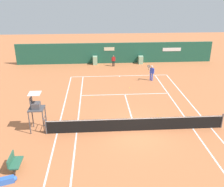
% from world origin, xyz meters
% --- Properties ---
extents(ground_plane, '(80.00, 80.00, 0.01)m').
position_xyz_m(ground_plane, '(-0.00, 0.58, 0.00)').
color(ground_plane, '#C67042').
extents(tennis_net, '(12.10, 0.10, 1.07)m').
position_xyz_m(tennis_net, '(0.00, 0.00, 0.51)').
color(tennis_net, '#4C4C51').
rests_on(tennis_net, ground_plane).
extents(sponsor_back_wall, '(25.00, 1.02, 2.60)m').
position_xyz_m(sponsor_back_wall, '(0.02, 16.97, 1.26)').
color(sponsor_back_wall, '#1E5642').
rests_on(sponsor_back_wall, ground_plane).
extents(umpire_chair, '(1.00, 1.00, 2.74)m').
position_xyz_m(umpire_chair, '(-6.59, 0.51, 1.77)').
color(umpire_chair, '#47474C').
rests_on(umpire_chair, ground_plane).
extents(player_bench, '(0.54, 1.10, 0.88)m').
position_xyz_m(player_bench, '(-7.04, -3.55, 0.51)').
color(player_bench, '#38383D').
rests_on(player_bench, ground_plane).
extents(equipment_bag, '(0.93, 0.52, 0.32)m').
position_xyz_m(equipment_bag, '(-7.12, -4.55, 0.16)').
color(equipment_bag, blue).
rests_on(equipment_bag, ground_plane).
extents(player_on_baseline, '(0.81, 0.64, 1.82)m').
position_xyz_m(player_on_baseline, '(3.18, 9.97, 0.96)').
color(player_on_baseline, blue).
rests_on(player_on_baseline, ground_plane).
extents(ball_kid_right_post, '(0.45, 0.21, 1.37)m').
position_xyz_m(ball_kid_right_post, '(-0.38, 15.47, 0.79)').
color(ball_kid_right_post, black).
rests_on(ball_kid_right_post, ground_plane).
extents(tennis_ball_mid_court, '(0.07, 0.07, 0.07)m').
position_xyz_m(tennis_ball_mid_court, '(2.05, 2.13, 0.03)').
color(tennis_ball_mid_court, '#CCE033').
rests_on(tennis_ball_mid_court, ground_plane).
extents(tennis_ball_near_service_line, '(0.07, 0.07, 0.07)m').
position_xyz_m(tennis_ball_near_service_line, '(0.65, 7.96, 0.03)').
color(tennis_ball_near_service_line, '#CCE033').
rests_on(tennis_ball_near_service_line, ground_plane).
extents(tennis_ball_by_sideline, '(0.07, 0.07, 0.07)m').
position_xyz_m(tennis_ball_by_sideline, '(-2.99, 6.04, 0.03)').
color(tennis_ball_by_sideline, '#CCE033').
rests_on(tennis_ball_by_sideline, ground_plane).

